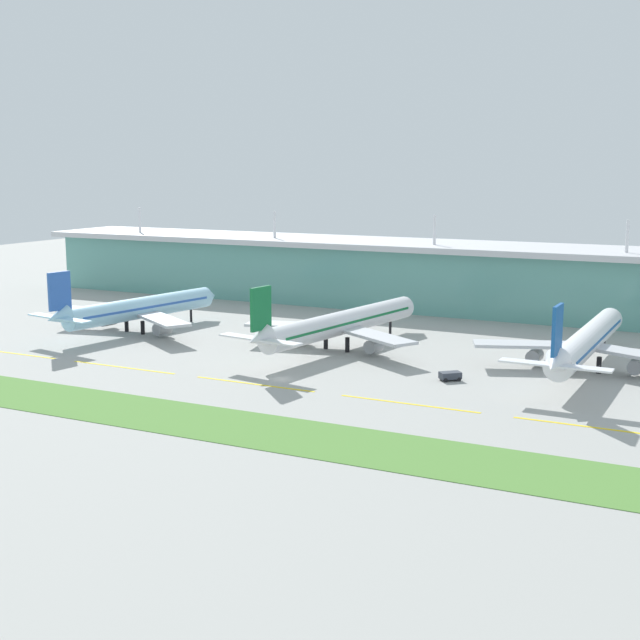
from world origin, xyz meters
TOP-DOWN VIEW (x-y plane):
  - ground_plane at (0.00, 0.00)m, footprint 600.00×600.00m
  - terminal_building at (-0.00, 102.46)m, footprint 288.00×34.00m
  - airliner_near at (-60.39, 29.04)m, footprint 48.08×59.61m
  - airliner_middle at (-1.83, 32.89)m, footprint 48.14×69.56m
  - airliner_far at (56.00, 36.88)m, footprint 48.79×70.41m
  - taxiway_stripe_west at (-71.00, -6.38)m, footprint 28.00×0.70m
  - taxiway_stripe_mid_west at (-37.00, -6.38)m, footprint 28.00×0.70m
  - taxiway_stripe_centre at (-3.00, -6.38)m, footprint 28.00×0.70m
  - taxiway_stripe_mid_east at (31.00, -6.38)m, footprint 28.00×0.70m
  - taxiway_stripe_east at (65.00, -6.38)m, footprint 28.00×0.70m
  - grass_verge at (0.00, -33.55)m, footprint 300.00×18.00m
  - pushback_tug at (32.31, 14.58)m, footprint 4.89×4.71m

SIDE VIEW (x-z plane):
  - ground_plane at x=0.00m, z-range 0.00..0.00m
  - taxiway_stripe_west at x=-71.00m, z-range 0.00..0.04m
  - taxiway_stripe_mid_west at x=-37.00m, z-range 0.00..0.04m
  - taxiway_stripe_centre at x=-3.00m, z-range 0.00..0.04m
  - taxiway_stripe_mid_east at x=31.00m, z-range 0.00..0.04m
  - taxiway_stripe_east at x=65.00m, z-range 0.00..0.04m
  - grass_verge at x=0.00m, z-range 0.00..0.10m
  - pushback_tug at x=32.31m, z-range 0.18..2.03m
  - airliner_near at x=-60.39m, z-range -3.01..15.89m
  - airliner_middle at x=-1.83m, z-range -2.99..15.91m
  - airliner_far at x=56.00m, z-range -2.99..15.91m
  - terminal_building at x=0.00m, z-range -4.30..25.50m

